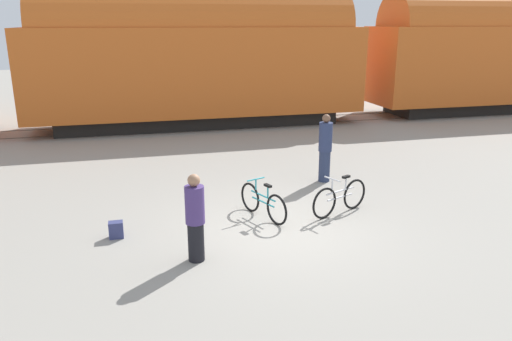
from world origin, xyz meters
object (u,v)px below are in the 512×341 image
bicycle_teal (263,202)px  person_in_purple (195,218)px  freight_train (198,56)px  backpack (116,230)px  person_in_navy (325,148)px  bicycle_silver (340,198)px

bicycle_teal → person_in_purple: 2.42m
freight_train → person_in_purple: bearing=-98.5°
person_in_purple → backpack: 2.07m
bicycle_teal → person_in_navy: (2.29, 2.13, 0.56)m
bicycle_silver → bicycle_teal: 1.74m
person_in_purple → backpack: person_in_purple is taller
bicycle_teal → person_in_purple: bearing=-135.6°
bicycle_silver → freight_train: bearing=98.5°
bicycle_silver → bicycle_teal: size_ratio=1.01×
bicycle_silver → person_in_navy: bearing=76.4°
person_in_purple → freight_train: bearing=-158.6°
bicycle_teal → backpack: 3.14m
bicycle_teal → person_in_navy: bearing=42.9°
backpack → person_in_navy: bearing=24.1°
person_in_navy → person_in_purple: bearing=-3.1°
person_in_navy → person_in_purple: 5.51m
freight_train → person_in_purple: 12.48m
bicycle_silver → person_in_navy: size_ratio=0.86×
bicycle_silver → person_in_purple: person_in_purple is taller
bicycle_silver → person_in_purple: bearing=-156.7°
freight_train → person_in_navy: size_ratio=23.27×
bicycle_silver → bicycle_teal: bicycle_silver is taller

